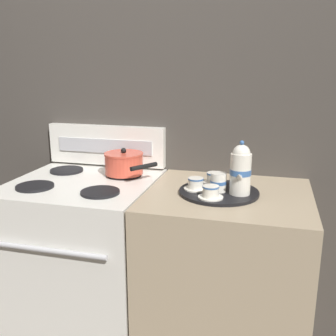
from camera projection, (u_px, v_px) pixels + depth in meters
wall_back at (173, 138)px, 2.14m from camera, size 6.00×0.05×2.20m
stove at (87, 265)px, 2.06m from camera, size 0.69×0.69×0.94m
control_panel at (106, 145)px, 2.20m from camera, size 0.68×0.05×0.22m
side_counter at (225, 285)px, 1.88m from camera, size 0.73×0.67×0.93m
saucepan at (124, 163)px, 2.02m from camera, size 0.29×0.27×0.14m
serving_tray at (219, 192)px, 1.76m from camera, size 0.36×0.36×0.01m
teapot at (241, 169)px, 1.68m from camera, size 0.09×0.15×0.24m
teacup_left at (196, 184)px, 1.77m from camera, size 0.11×0.11×0.05m
teacup_right at (214, 178)px, 1.86m from camera, size 0.11×0.11×0.05m
teacup_front at (211, 192)px, 1.65m from camera, size 0.11×0.11×0.05m
creamer_jug at (218, 182)px, 1.74m from camera, size 0.07×0.07×0.08m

